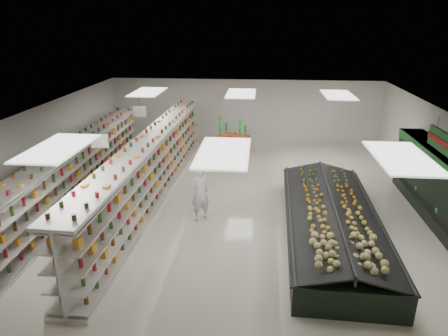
# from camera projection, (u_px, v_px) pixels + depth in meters

# --- Properties ---
(floor) EXTENTS (16.00, 16.00, 0.00)m
(floor) POSITION_uv_depth(u_px,v_px,m) (234.00, 203.00, 14.07)
(floor) COLOR beige
(floor) RESTS_ON ground
(ceiling) EXTENTS (14.00, 16.00, 0.02)m
(ceiling) POSITION_uv_depth(u_px,v_px,m) (235.00, 113.00, 12.96)
(ceiling) COLOR white
(ceiling) RESTS_ON wall_back
(wall_back) EXTENTS (14.00, 0.02, 3.20)m
(wall_back) POSITION_uv_depth(u_px,v_px,m) (244.00, 110.00, 20.99)
(wall_back) COLOR silver
(wall_back) RESTS_ON floor
(wall_front) EXTENTS (14.00, 0.02, 3.20)m
(wall_front) POSITION_uv_depth(u_px,v_px,m) (199.00, 332.00, 6.04)
(wall_front) COLOR silver
(wall_front) RESTS_ON floor
(wall_left) EXTENTS (0.02, 16.00, 3.20)m
(wall_left) POSITION_uv_depth(u_px,v_px,m) (37.00, 154.00, 14.11)
(wall_left) COLOR silver
(wall_left) RESTS_ON floor
(aisle_sign_near) EXTENTS (0.52, 0.06, 0.75)m
(aisle_sign_near) POSITION_uv_depth(u_px,v_px,m) (100.00, 141.00, 11.57)
(aisle_sign_near) COLOR white
(aisle_sign_near) RESTS_ON ceiling
(aisle_sign_far) EXTENTS (0.52, 0.06, 0.75)m
(aisle_sign_far) POSITION_uv_depth(u_px,v_px,m) (139.00, 112.00, 15.31)
(aisle_sign_far) COLOR white
(aisle_sign_far) RESTS_ON ceiling
(gondola_left) EXTENTS (1.08, 11.72, 2.03)m
(gondola_left) POSITION_uv_depth(u_px,v_px,m) (78.00, 173.00, 14.22)
(gondola_left) COLOR beige
(gondola_left) RESTS_ON floor
(gondola_center) EXTENTS (1.36, 13.07, 2.26)m
(gondola_center) POSITION_uv_depth(u_px,v_px,m) (152.00, 170.00, 14.15)
(gondola_center) COLOR beige
(gondola_center) RESTS_ON floor
(produce_island) EXTENTS (2.90, 7.45, 1.10)m
(produce_island) POSITION_uv_depth(u_px,v_px,m) (331.00, 220.00, 11.76)
(produce_island) COLOR black
(produce_island) RESTS_ON floor
(soda_endcap) EXTENTS (1.57, 1.31, 1.72)m
(soda_endcap) POSITION_uv_depth(u_px,v_px,m) (233.00, 138.00, 18.74)
(soda_endcap) COLOR #A61314
(soda_endcap) RESTS_ON floor
(shopper_main) EXTENTS (0.80, 0.77, 1.85)m
(shopper_main) POSITION_uv_depth(u_px,v_px,m) (200.00, 193.00, 12.60)
(shopper_main) COLOR silver
(shopper_main) RESTS_ON floor
(shopper_background) EXTENTS (0.81, 0.89, 1.55)m
(shopper_background) POSITION_uv_depth(u_px,v_px,m) (151.00, 156.00, 16.51)
(shopper_background) COLOR tan
(shopper_background) RESTS_ON floor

